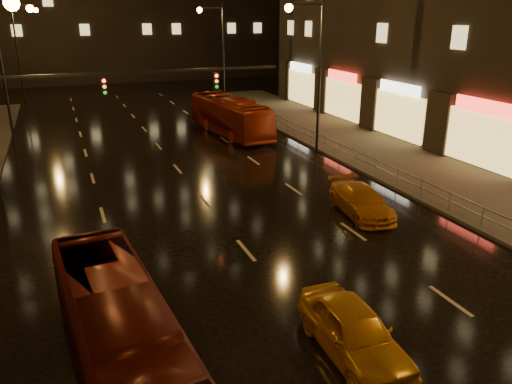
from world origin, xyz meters
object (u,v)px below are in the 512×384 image
taxi_near (354,331)px  taxi_far (361,201)px  bus_curb (230,116)px  bus_red (121,339)px

taxi_near → taxi_far: size_ratio=0.96×
bus_curb → taxi_far: (0.41, -18.02, -0.80)m
taxi_near → bus_curb: bearing=80.1°
taxi_far → bus_red: bearing=-140.5°
taxi_near → bus_red: bearing=170.9°
bus_red → bus_curb: bearing=60.7°
bus_red → taxi_near: bearing=-15.8°
bus_curb → taxi_near: bearing=-107.6°
taxi_far → taxi_near: bearing=-116.9°
bus_curb → taxi_near: (-5.50, -26.81, -0.72)m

